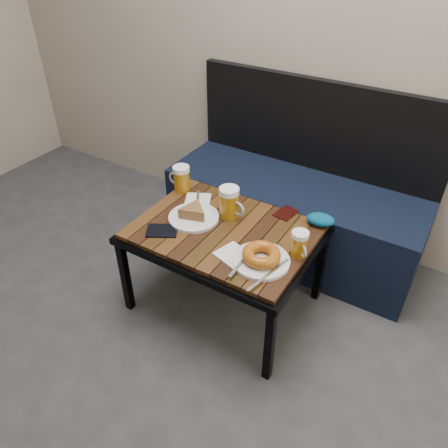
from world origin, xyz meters
The scene contains 12 objects.
bench centered at (0.25, 1.76, 0.27)m, with size 1.40×0.50×0.95m.
cafe_table centered at (0.15, 1.17, 0.43)m, with size 0.84×0.62×0.47m.
beer_mug_left centered at (-0.22, 1.34, 0.54)m, with size 0.12×0.08×0.14m.
beer_mug_centre centered at (0.11, 1.27, 0.55)m, with size 0.14×0.10×0.15m.
beer_mug_right centered at (0.51, 1.18, 0.53)m, with size 0.10×0.10×0.12m.
plate_pie centered at (-0.02, 1.16, 0.50)m, with size 0.24×0.24×0.07m.
plate_bagel centered at (0.40, 1.05, 0.50)m, with size 0.24×0.31×0.07m.
napkin_left centered at (-0.09, 1.30, 0.48)m, with size 0.17×0.17×0.01m.
napkin_right centered at (0.28, 1.02, 0.48)m, with size 0.17×0.16×0.01m.
passport_navy centered at (-0.09, 1.01, 0.48)m, with size 0.10×0.14×0.01m, color black.
passport_burgundy centered at (0.33, 1.43, 0.47)m, with size 0.08×0.11×0.01m, color black.
knit_pouch centered at (0.51, 1.43, 0.50)m, with size 0.13×0.08×0.06m, color navy.
Camera 1 is at (0.98, -0.19, 1.66)m, focal length 35.00 mm.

